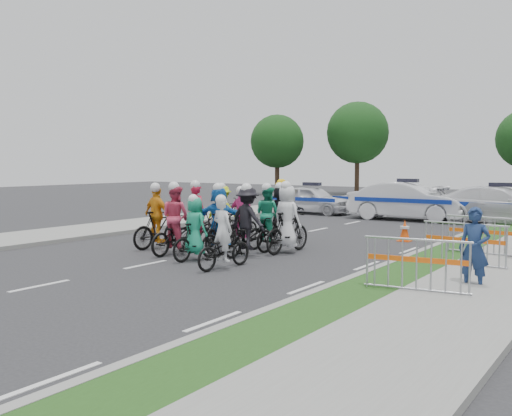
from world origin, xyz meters
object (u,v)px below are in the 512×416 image
Objects in this scene: rider_9 at (242,221)px; marshal_hiviz at (281,196)px; rider_6 at (198,225)px; police_car_1 at (408,201)px; rider_11 at (281,217)px; police_car_0 at (312,200)px; police_car_2 at (500,206)px; cone_0 at (405,231)px; barrier_0 at (416,268)px; rider_2 at (176,227)px; rider_8 at (268,224)px; tree_3 at (358,133)px; tree_0 at (277,141)px; rider_3 at (158,223)px; rider_4 at (248,228)px; rider_1 at (196,234)px; barrier_1 at (464,246)px; rider_5 at (220,223)px; parked_bike at (230,206)px; rider_10 at (223,218)px; rider_0 at (223,244)px; spectator_0 at (474,249)px; barrier_2 at (484,238)px; rider_7 at (287,225)px.

rider_9 is 11.02m from marshal_hiviz.
rider_6 is 0.40× the size of police_car_1.
rider_11 is 0.47× the size of police_car_0.
police_car_2 is 7.70× the size of cone_0.
police_car_0 is (-3.36, 10.52, 0.00)m from rider_9.
police_car_1 is 14.92m from barrier_0.
police_car_2 is at bearing -87.65° from police_car_1.
rider_8 is (1.39, 2.51, -0.03)m from rider_2.
cone_0 is at bearing 168.83° from police_car_2.
rider_9 is 5.29m from cone_0.
tree_3 is at bearing -63.25° from rider_8.
rider_2 reaches higher than police_car_0.
rider_6 is 1.55m from rider_9.
police_car_0 is at bearing -51.48° from tree_0.
rider_9 is at bearing -117.52° from rider_3.
rider_1 is at bearing 71.07° from rider_4.
rider_8 reaches higher than barrier_0.
police_car_1 is 2.54× the size of barrier_1.
rider_11 is at bearing -84.95° from rider_1.
rider_5 is 1.75m from rider_9.
barrier_1 is 1.20× the size of parked_bike.
rider_4 is at bearing 128.71° from rider_10.
parked_bike is (-7.27, 7.68, -0.28)m from rider_8.
tree_0 is at bearing 40.53° from police_car_0.
rider_8 is 0.98× the size of barrier_0.
rider_11 is at bearing -154.41° from police_car_0.
rider_4 is at bearing 158.73° from barrier_0.
rider_1 reaches higher than barrier_1.
rider_3 reaches higher than rider_0.
spectator_0 is at bearing -70.78° from barrier_1.
rider_11 is at bearing -119.08° from rider_3.
rider_5 reaches higher than marshal_hiviz.
barrier_2 is 14.42m from parked_bike.
tree_0 reaches higher than spectator_0.
rider_3 is 3.28m from rider_8.
rider_0 is at bearing 116.74° from rider_10.
tree_3 is at bearing 10.37° from parked_bike.
tree_0 is (-20.70, 24.16, 3.63)m from barrier_1.
spectator_0 is at bearing -169.87° from police_car_2.
rider_5 reaches higher than police_car_2.
rider_7 is at bearing -155.79° from barrier_2.
tree_3 is (-10.48, 17.54, 4.05)m from police_car_1.
tree_0 is at bearing 130.59° from barrier_1.
spectator_0 is at bearing -179.23° from rider_2.
police_car_1 is 2.54× the size of barrier_0.
police_car_2 is 22.72m from tree_3.
tree_0 is 0.86× the size of tree_3.
rider_4 is at bearing -112.11° from rider_1.
rider_4 is 0.49× the size of police_car_0.
barrier_2 is at bearing -112.00° from parked_bike.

